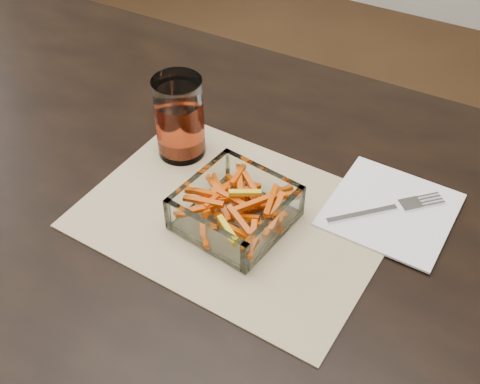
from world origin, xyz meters
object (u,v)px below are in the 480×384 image
Objects in this scene: glass_bowl at (235,210)px; fork at (390,208)px; dining_table at (172,219)px; tumbler at (180,120)px.

fork is at bearing 33.95° from glass_bowl.
dining_table is 11.26× the size of tumbler.
glass_bowl is (0.14, -0.03, 0.11)m from dining_table.
fork is (0.20, 0.13, -0.02)m from glass_bowl.
glass_bowl is at bearing -11.13° from dining_table.
dining_table is at bearing -76.14° from tumbler.
tumbler is (-0.16, 0.10, 0.04)m from glass_bowl.
glass_bowl is 0.24m from fork.
tumbler is 0.95× the size of fork.
tumbler reaches higher than glass_bowl.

